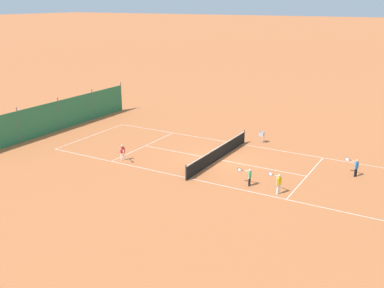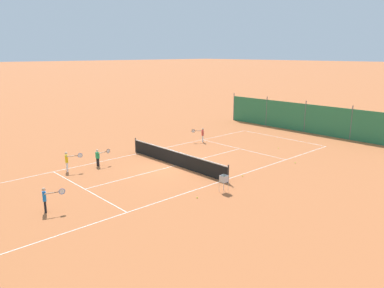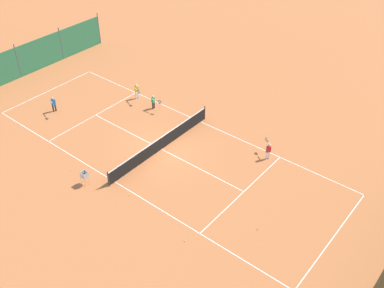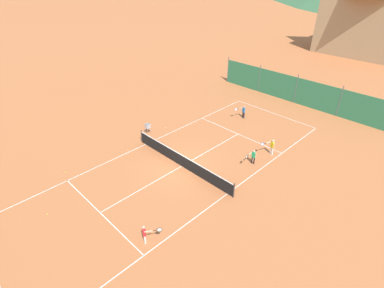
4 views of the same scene
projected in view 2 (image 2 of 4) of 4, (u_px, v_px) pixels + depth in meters
name	position (u px, v px, depth m)	size (l,w,h in m)	color
ground_plane	(176.00, 165.00, 24.28)	(600.00, 600.00, 0.00)	#BC6638
court_line_markings	(176.00, 165.00, 24.28)	(8.25, 23.85, 0.01)	white
tennis_net	(176.00, 158.00, 24.16)	(9.18, 0.08, 1.06)	#2D2D2D
windscreen_fence_near	(305.00, 118.00, 34.18)	(17.28, 0.08, 2.90)	#2D754C
player_near_baseline	(98.00, 156.00, 24.03)	(0.38, 0.96, 1.11)	black
player_near_service	(202.00, 134.00, 30.47)	(0.82, 0.79, 1.16)	white
player_far_baseline	(67.00, 160.00, 22.90)	(0.69, 0.95, 1.24)	white
player_far_service	(46.00, 198.00, 17.05)	(0.64, 0.93, 1.18)	black
tennis_ball_mid_court	(243.00, 176.00, 22.11)	(0.07, 0.07, 0.07)	#CCE033
tennis_ball_alley_left	(278.00, 148.00, 28.51)	(0.07, 0.07, 0.07)	#CCE033
tennis_ball_by_net_right	(197.00, 198.00, 18.81)	(0.07, 0.07, 0.07)	#CCE033
tennis_ball_by_net_left	(295.00, 163.00, 24.75)	(0.07, 0.07, 0.07)	#CCE033
ball_hopper	(224.00, 180.00, 19.56)	(0.36, 0.36, 0.89)	#B7B7BC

